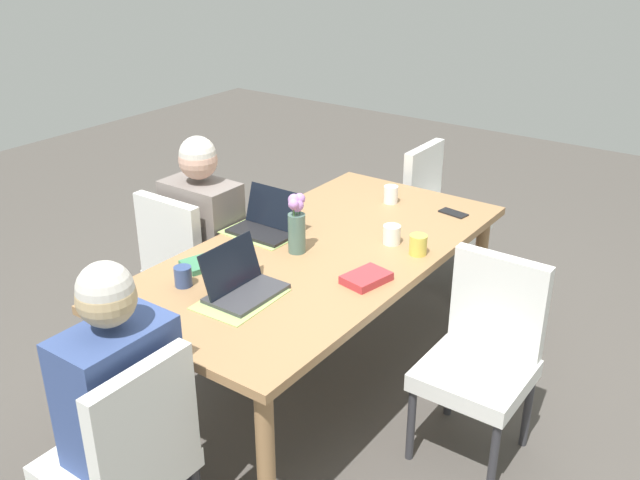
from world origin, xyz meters
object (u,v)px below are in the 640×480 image
Objects in this scene: dining_table at (320,264)px; person_head_left_left_near at (125,431)px; coffee_mug_near_left at (392,235)px; coffee_mug_centre_right at (391,194)px; laptop_head_left_left_near at (242,285)px; flower_vase at (297,222)px; chair_head_left_left_near at (127,455)px; person_far_left_mid at (205,256)px; chair_far_left_mid at (188,263)px; chair_head_right_left_far at (437,210)px; phone_black at (453,213)px; laptop_far_left_mid at (266,224)px; book_red_cover at (366,278)px; chair_near_right_near at (484,350)px; coffee_mug_near_right at (183,276)px; coffee_mug_centre_left at (418,245)px; book_blue_cover at (206,262)px.

person_head_left_left_near reaches higher than dining_table.
coffee_mug_near_left is 0.97× the size of coffee_mug_centre_right.
coffee_mug_centre_right is at bearing 1.08° from laptop_head_left_left_near.
chair_head_left_left_near is at bearing -171.63° from flower_vase.
coffee_mug_centre_right is at bearing -43.28° from person_far_left_mid.
laptop_head_left_left_near is 0.84m from coffee_mug_near_left.
chair_head_left_left_near is at bearing 175.00° from coffee_mug_near_left.
chair_far_left_mid is 9.40× the size of coffee_mug_centre_right.
flower_vase is (-1.45, 0.02, 0.41)m from chair_head_right_left_far.
coffee_mug_centre_right is at bearing -2.70° from flower_vase.
chair_head_right_left_far is at bearing -48.60° from phone_black.
laptop_far_left_mid reaches higher than dining_table.
chair_head_right_left_far is 1.50m from flower_vase.
book_red_cover is at bearing -164.96° from chair_head_right_left_far.
coffee_mug_near_right is (-0.67, 1.11, 0.30)m from chair_near_right_near.
coffee_mug_near_right is 1.37m from coffee_mug_centre_right.
person_far_left_mid is at bearing 102.54° from coffee_mug_centre_left.
laptop_far_left_mid is at bearing 18.82° from book_blue_cover.
person_head_left_left_near is 12.48× the size of coffee_mug_centre_right.
flower_vase is (1.21, 0.18, 0.41)m from chair_head_left_left_near.
book_red_cover is (1.15, -0.25, 0.28)m from chair_head_left_left_near.
person_head_left_left_near is 1.33× the size of chair_far_left_mid.
chair_head_right_left_far is 3.12× the size of flower_vase.
chair_near_right_near is at bearing -82.61° from flower_vase.
coffee_mug_centre_right is at bearing 51.99° from chair_near_right_near.
chair_head_right_left_far is at bearing 1.57° from coffee_mug_centre_right.
flower_vase is 0.59m from coffee_mug_near_right.
flower_vase is at bearing 177.30° from coffee_mug_centre_right.
chair_head_left_left_near is at bearing -142.72° from chair_far_left_mid.
chair_near_right_near is 1.08m from laptop_head_left_left_near.
book_red_cover is (-0.16, -0.69, -0.03)m from laptop_far_left_mid.
laptop_far_left_mid reaches higher than book_blue_cover.
chair_head_left_left_near is 0.75× the size of person_head_left_left_near.
chair_head_left_left_near and chair_head_right_left_far have the same top height.
chair_head_right_left_far is at bearing 21.79° from coffee_mug_centre_left.
person_head_left_left_near is 1.51m from chair_near_right_near.
coffee_mug_near_left is at bearing -165.10° from chair_head_right_left_far.
coffee_mug_centre_right is at bearing 41.36° from coffee_mug_centre_left.
laptop_far_left_mid is at bearing 88.31° from book_red_cover.
person_head_left_left_near reaches higher than chair_head_right_left_far.
coffee_mug_near_left is (0.29, -0.98, 0.28)m from person_far_left_mid.
coffee_mug_near_left is at bearing -21.80° from book_blue_cover.
chair_far_left_mid is at bearing 99.23° from book_red_cover.
phone_black is at bearing -52.86° from person_far_left_mid.
person_head_left_left_near is (0.06, 0.07, 0.03)m from chair_head_left_left_near.
coffee_mug_near_left is at bearing 90.43° from phone_black.
phone_black is (-0.59, -0.37, 0.26)m from chair_head_right_left_far.
dining_table is 21.35× the size of coffee_mug_centre_right.
chair_head_left_left_near is 6.00× the size of phone_black.
flower_vase is (0.02, -0.73, 0.41)m from chair_far_left_mid.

